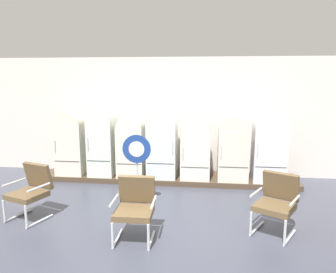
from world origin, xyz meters
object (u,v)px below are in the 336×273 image
(refrigerator_0, at_px, (71,141))
(sign_stand, at_px, (137,168))
(refrigerator_2, at_px, (131,144))
(refrigerator_3, at_px, (162,142))
(refrigerator_6, at_px, (269,144))
(armchair_left, at_px, (31,189))
(refrigerator_5, at_px, (233,145))
(armchair_center, at_px, (135,205))
(refrigerator_4, at_px, (196,147))
(armchair_right, at_px, (276,200))
(refrigerator_1, at_px, (103,140))

(refrigerator_0, distance_m, sign_stand, 2.41)
(refrigerator_2, distance_m, sign_stand, 1.54)
(refrigerator_3, distance_m, refrigerator_6, 2.41)
(refrigerator_6, distance_m, sign_stand, 3.06)
(refrigerator_2, distance_m, armchair_left, 2.62)
(refrigerator_6, bearing_deg, refrigerator_5, 176.92)
(refrigerator_0, distance_m, armchair_center, 3.53)
(refrigerator_5, xyz_separation_m, armchair_center, (-1.65, -2.80, -0.38))
(refrigerator_6, xyz_separation_m, armchair_center, (-2.44, -2.75, -0.44))
(refrigerator_2, relative_size, refrigerator_4, 1.04)
(refrigerator_0, relative_size, sign_stand, 1.11)
(refrigerator_2, xyz_separation_m, armchair_right, (2.86, -2.32, -0.36))
(refrigerator_2, distance_m, armchair_center, 2.88)
(refrigerator_4, relative_size, refrigerator_5, 0.93)
(refrigerator_3, xyz_separation_m, sign_stand, (-0.28, -1.47, -0.24))
(armchair_right, height_order, armchair_center, same)
(refrigerator_0, bearing_deg, refrigerator_1, 2.56)
(armchair_left, bearing_deg, refrigerator_0, 95.48)
(refrigerator_1, distance_m, sign_stand, 1.89)
(refrigerator_5, relative_size, sign_stand, 1.09)
(refrigerator_0, xyz_separation_m, sign_stand, (1.92, -1.44, -0.20))
(refrigerator_5, xyz_separation_m, armchair_left, (-3.60, -2.30, -0.38))
(sign_stand, bearing_deg, refrigerator_3, 79.23)
(refrigerator_4, distance_m, armchair_left, 3.58)
(refrigerator_2, bearing_deg, refrigerator_6, -0.30)
(refrigerator_2, height_order, armchair_center, refrigerator_2)
(refrigerator_6, bearing_deg, refrigerator_4, 179.50)
(armchair_left, bearing_deg, armchair_center, -14.32)
(refrigerator_3, distance_m, refrigerator_4, 0.78)
(refrigerator_0, xyz_separation_m, refrigerator_5, (3.81, 0.04, -0.02))
(refrigerator_2, bearing_deg, sign_stand, -72.88)
(armchair_left, height_order, armchair_center, same)
(armchair_center, bearing_deg, refrigerator_1, 116.74)
(refrigerator_1, xyz_separation_m, refrigerator_5, (3.05, 0.01, -0.06))
(refrigerator_3, distance_m, refrigerator_5, 1.62)
(refrigerator_1, xyz_separation_m, refrigerator_6, (3.84, -0.03, -0.00))
(refrigerator_2, bearing_deg, refrigerator_3, 1.04)
(armchair_left, bearing_deg, refrigerator_5, 32.59)
(refrigerator_5, bearing_deg, armchair_center, -120.49)
(refrigerator_4, bearing_deg, armchair_right, -59.60)
(refrigerator_0, bearing_deg, sign_stand, -37.00)
(refrigerator_1, distance_m, refrigerator_3, 1.43)
(refrigerator_1, bearing_deg, refrigerator_2, -1.41)
(refrigerator_4, bearing_deg, refrigerator_1, 179.50)
(armchair_center, bearing_deg, sign_stand, 100.83)
(armchair_center, bearing_deg, refrigerator_5, 59.51)
(refrigerator_0, relative_size, armchair_left, 1.60)
(refrigerator_4, distance_m, armchair_right, 2.70)
(sign_stand, bearing_deg, refrigerator_6, 28.24)
(refrigerator_0, distance_m, armchair_right, 4.92)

